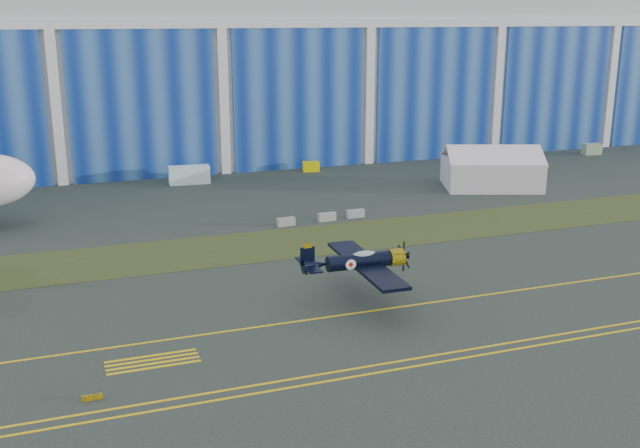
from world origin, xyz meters
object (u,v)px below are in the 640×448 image
object	(u,v)px
warbird	(359,261)
shipping_container	(189,175)
tent	(492,166)
tug	(311,166)

from	to	relation	value
warbird	shipping_container	distance (m)	47.71
tent	warbird	bearing A→B (deg)	-115.26
shipping_container	tug	bearing A→B (deg)	11.34
shipping_container	tug	distance (m)	18.09
warbird	shipping_container	xyz separation A→B (m)	(-4.74, 47.42, -2.26)
tent	shipping_container	xyz separation A→B (m)	(-36.71, 15.60, -1.65)
tent	shipping_container	size ratio (longest dim) A/B	2.68
shipping_container	tent	bearing A→B (deg)	-18.54
warbird	tug	bearing A→B (deg)	76.59
warbird	shipping_container	bearing A→B (deg)	97.23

